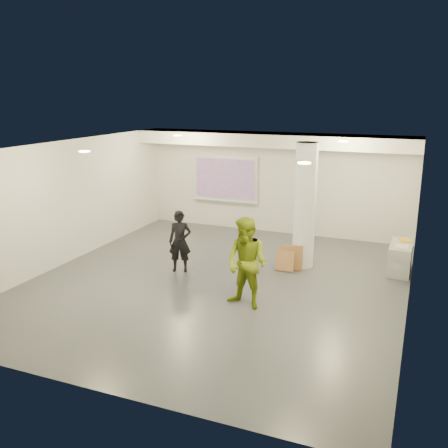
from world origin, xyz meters
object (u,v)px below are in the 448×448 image
at_px(woman, 180,241).
at_px(man, 247,263).
at_px(credenza, 400,258).
at_px(column, 305,206).
at_px(projection_screen, 225,179).

bearing_deg(woman, man, -50.83).
bearing_deg(credenza, man, -129.31).
distance_m(column, woman, 3.07).
relative_size(credenza, woman, 0.81).
relative_size(column, woman, 2.06).
height_order(woman, man, man).
bearing_deg(woman, column, 10.18).
height_order(credenza, woman, woman).
xyz_separation_m(column, man, (-0.47, -2.77, -0.60)).
bearing_deg(column, credenza, 11.72).
bearing_deg(projection_screen, column, -40.56).
distance_m(projection_screen, woman, 4.20).
bearing_deg(column, man, -99.58).
distance_m(column, credenza, 2.54).
bearing_deg(projection_screen, man, -64.12).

